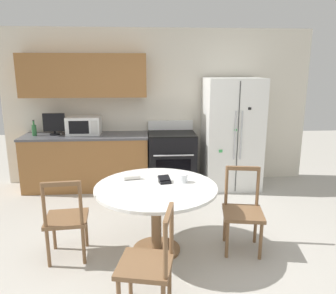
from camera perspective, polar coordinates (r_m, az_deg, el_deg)
The scene contains 15 objects.
ground_plane at distance 3.58m, azimuth 0.35°, elevation -19.44°, with size 14.00×14.00×0.00m, color #B2ADA3.
back_wall at distance 5.62m, azimuth -4.83°, elevation 8.23°, with size 5.20×0.44×2.60m.
kitchen_counter at distance 5.58m, azimuth -13.90°, elevation -2.47°, with size 2.02×0.64×0.90m.
refrigerator at distance 5.50m, azimuth 11.01°, elevation 2.30°, with size 0.90×0.76×1.81m.
oven_range at distance 5.48m, azimuth 0.65°, elevation -2.16°, with size 0.77×0.68×1.08m.
microwave at distance 5.51m, azimuth -14.45°, elevation 3.64°, with size 0.53×0.35×0.29m.
countertop_tv at distance 5.60m, azimuth -19.22°, elevation 3.90°, with size 0.34×0.16×0.35m.
counter_bottle at distance 5.66m, azimuth -22.28°, elevation 2.79°, with size 0.07×0.07×0.25m.
dining_table at distance 3.51m, azimuth -2.09°, elevation -8.84°, with size 1.29×1.29×0.75m.
dining_chair_left at distance 3.61m, azimuth -17.30°, elevation -11.96°, with size 0.46×0.46×0.90m.
dining_chair_right at distance 3.71m, azimuth 12.87°, elevation -10.95°, with size 0.49×0.49×0.90m.
dining_chair_near at distance 2.76m, azimuth -3.38°, elevation -19.78°, with size 0.50×0.50×0.90m.
candle_glass at distance 3.57m, azimuth 2.66°, elevation -5.55°, with size 0.10×0.10×0.09m.
folded_napkin at distance 3.67m, azimuth -6.26°, elevation -5.27°, with size 0.19×0.08×0.05m.
wallet at distance 3.56m, azimuth -0.62°, elevation -5.78°, with size 0.15×0.15×0.07m.
Camera 1 is at (-0.23, -3.00, 1.95)m, focal length 35.00 mm.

